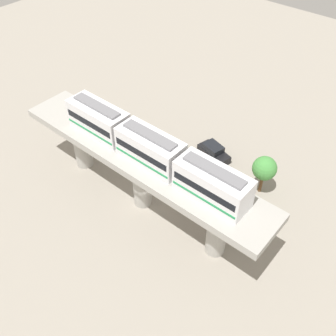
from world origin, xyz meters
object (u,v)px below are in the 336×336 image
Objects in this scene: train at (150,149)px; parked_car_red at (219,192)px; parked_car_black at (214,152)px; parked_car_white at (122,130)px; tree_near_viaduct at (264,169)px.

train is 10.57m from parked_car_red.
parked_car_red is at bearing -37.05° from train.
parked_car_white is (-4.09, 11.54, 0.00)m from parked_car_black.
parked_car_white is at bearing 85.17° from parked_car_red.
parked_car_red is 0.90× the size of tree_near_viaduct.
parked_car_white is at bearing 59.41° from train.
parked_car_black is at bearing 79.70° from tree_near_viaduct.
parked_car_red is at bearing 141.82° from tree_near_viaduct.
tree_near_viaduct is at bearing -37.49° from train.
tree_near_viaduct is at bearing -85.54° from parked_car_white.
train is 12.99m from tree_near_viaduct.
parked_car_black and parked_car_white have the same top height.
parked_car_black is at bearing -0.67° from train.
parked_car_white is at bearing 98.45° from tree_near_viaduct.
parked_car_black is 6.57m from parked_car_red.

